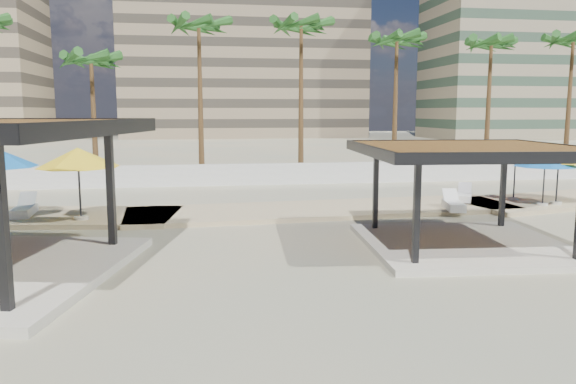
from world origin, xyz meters
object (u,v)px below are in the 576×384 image
object	(u,v)px
lounger_b	(464,196)
umbrella_c	(516,154)
pavilion_central	(466,187)
lounger_a	(24,210)
lounger_c	(453,205)

from	to	relation	value
lounger_b	umbrella_c	bearing A→B (deg)	-69.05
pavilion_central	umbrella_c	bearing A→B (deg)	54.98
umbrella_c	lounger_b	xyz separation A→B (m)	(-2.22, 0.27, -1.90)
pavilion_central	lounger_b	xyz separation A→B (m)	(3.72, 7.60, -1.51)
pavilion_central	lounger_b	bearing A→B (deg)	67.92
lounger_b	pavilion_central	bearing A→B (deg)	-178.18
pavilion_central	lounger_b	world-z (taller)	pavilion_central
lounger_a	lounger_b	size ratio (longest dim) A/B	1.08
lounger_a	lounger_b	world-z (taller)	lounger_a
lounger_c	pavilion_central	bearing A→B (deg)	171.18
pavilion_central	umbrella_c	world-z (taller)	pavilion_central
lounger_a	lounger_b	distance (m)	18.34
lounger_c	lounger_a	bearing A→B (deg)	98.79
umbrella_c	lounger_b	size ratio (longest dim) A/B	1.49
pavilion_central	lounger_b	size ratio (longest dim) A/B	3.41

